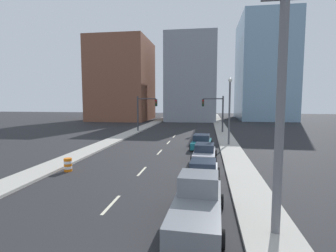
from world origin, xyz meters
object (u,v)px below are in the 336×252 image
(utility_pole_right_near, at_px, (281,108))
(sedan_silver, at_px, (204,153))
(pickup_truck_gray, at_px, (197,204))
(street_lamp, at_px, (230,106))
(traffic_barrel, at_px, (68,165))
(sedan_teal, at_px, (202,142))
(sedan_white, at_px, (203,172))
(traffic_signal_left, at_px, (143,109))
(traffic_signal_right, at_px, (217,110))

(utility_pole_right_near, bearing_deg, sedan_silver, 103.08)
(utility_pole_right_near, bearing_deg, pickup_truck_gray, 164.73)
(street_lamp, height_order, sedan_silver, street_lamp)
(traffic_barrel, relative_size, street_lamp, 0.13)
(traffic_barrel, relative_size, sedan_teal, 0.21)
(traffic_barrel, xyz_separation_m, sedan_teal, (9.27, 10.29, 0.21))
(utility_pole_right_near, height_order, street_lamp, utility_pole_right_near)
(sedan_white, bearing_deg, traffic_barrel, 175.42)
(traffic_signal_left, relative_size, sedan_white, 1.34)
(traffic_signal_right, distance_m, sedan_teal, 13.82)
(pickup_truck_gray, relative_size, sedan_silver, 1.25)
(sedan_teal, bearing_deg, sedan_white, -84.87)
(utility_pole_right_near, bearing_deg, sedan_white, 114.51)
(pickup_truck_gray, relative_size, sedan_white, 1.32)
(traffic_signal_right, bearing_deg, traffic_barrel, -115.36)
(traffic_signal_right, relative_size, utility_pole_right_near, 0.61)
(traffic_barrel, bearing_deg, utility_pole_right_near, -30.21)
(traffic_signal_right, height_order, utility_pole_right_near, utility_pole_right_near)
(traffic_signal_left, distance_m, traffic_signal_right, 11.51)
(street_lamp, bearing_deg, traffic_signal_right, 95.12)
(utility_pole_right_near, relative_size, pickup_truck_gray, 1.68)
(traffic_signal_right, distance_m, sedan_white, 24.98)
(traffic_signal_left, xyz_separation_m, street_lamp, (12.52, -11.26, 0.76))
(pickup_truck_gray, bearing_deg, sedan_silver, 91.57)
(traffic_barrel, xyz_separation_m, sedan_silver, (9.64, 4.75, 0.20))
(traffic_signal_left, xyz_separation_m, pickup_truck_gray, (9.79, -30.09, -2.86))
(traffic_signal_right, distance_m, utility_pole_right_near, 30.94)
(traffic_barrel, bearing_deg, pickup_truck_gray, -34.15)
(street_lamp, relative_size, sedan_teal, 1.64)
(traffic_barrel, xyz_separation_m, pickup_truck_gray, (9.49, -6.43, 0.29))
(utility_pole_right_near, relative_size, sedan_teal, 2.06)
(traffic_signal_left, relative_size, pickup_truck_gray, 1.02)
(pickup_truck_gray, bearing_deg, traffic_signal_left, 110.38)
(utility_pole_right_near, height_order, sedan_silver, utility_pole_right_near)
(traffic_signal_left, height_order, pickup_truck_gray, traffic_signal_left)
(traffic_signal_left, height_order, traffic_signal_right, same)
(street_lamp, bearing_deg, pickup_truck_gray, -98.26)
(sedan_white, bearing_deg, sedan_teal, 93.70)
(street_lamp, bearing_deg, sedan_teal, -144.54)
(traffic_signal_left, distance_m, pickup_truck_gray, 31.77)
(sedan_silver, bearing_deg, utility_pole_right_near, -74.83)
(utility_pole_right_near, distance_m, traffic_barrel, 15.02)
(traffic_signal_left, relative_size, sedan_silver, 1.27)
(sedan_white, bearing_deg, street_lamp, 81.02)
(pickup_truck_gray, bearing_deg, utility_pole_right_near, -12.91)
(sedan_teal, bearing_deg, pickup_truck_gray, -85.92)
(street_lamp, distance_m, sedan_white, 14.24)
(utility_pole_right_near, relative_size, sedan_white, 2.21)
(sedan_teal, bearing_deg, traffic_signal_right, 85.06)
(utility_pole_right_near, bearing_deg, street_lamp, 90.60)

